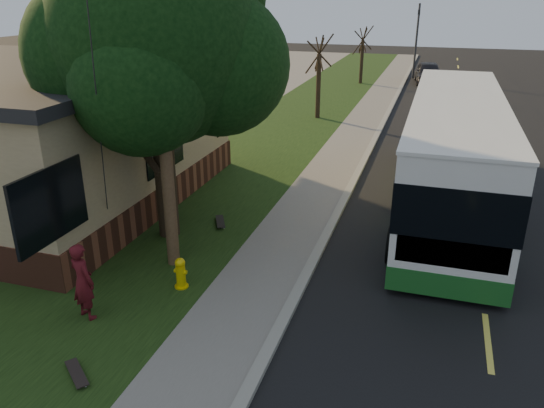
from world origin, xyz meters
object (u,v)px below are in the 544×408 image
at_px(utility_pole, 159,77).
at_px(bare_tree_far, 362,56).
at_px(skateboard_main, 220,222).
at_px(dumpster, 44,191).
at_px(bare_tree_near, 319,78).
at_px(distant_car, 428,73).
at_px(fire_hydrant, 181,273).
at_px(skateboarder, 83,281).
at_px(transit_bus, 453,150).
at_px(skateboard_spare, 77,373).
at_px(traffic_signal, 417,36).
at_px(leafy_tree, 159,44).

bearing_deg(utility_pole, bare_tree_far, 89.40).
height_order(skateboard_main, dumpster, dumpster).
distance_m(bare_tree_near, distant_car, 14.88).
bearing_deg(distant_car, fire_hydrant, -103.47).
bearing_deg(distant_car, skateboarder, -105.33).
relative_size(bare_tree_far, transit_bus, 0.32).
bearing_deg(skateboarder, bare_tree_near, -71.22).
relative_size(fire_hydrant, skateboard_main, 0.82).
xyz_separation_m(bare_tree_near, transit_bus, (6.67, -10.68, -0.35)).
relative_size(skateboard_main, skateboard_spare, 1.15).
bearing_deg(traffic_signal, transit_bus, -84.28).
bearing_deg(bare_tree_near, skateboard_main, -88.48).
distance_m(bare_tree_far, distant_car, 5.20).
relative_size(leafy_tree, bare_tree_far, 1.94).
xyz_separation_m(fire_hydrant, transit_bus, (5.77, 7.32, 1.37)).
bearing_deg(fire_hydrant, bare_tree_far, 90.76).
xyz_separation_m(skateboard_main, distant_car, (4.80, 28.32, 0.63)).
bearing_deg(bare_tree_near, utility_pole, -89.34).
relative_size(skateboard_spare, distant_car, 0.18).
height_order(bare_tree_near, transit_bus, bare_tree_near).
height_order(transit_bus, skateboard_spare, transit_bus).
height_order(utility_pole, bare_tree_near, utility_pole).
xyz_separation_m(utility_pole, traffic_signal, (3.81, 33.01, -1.47)).
xyz_separation_m(utility_pole, skateboarder, (-0.63, -2.65, -3.73)).
bearing_deg(skateboarder, fire_hydrant, -108.98).
relative_size(bare_tree_far, skateboard_spare, 5.09).
height_order(utility_pole, leafy_tree, utility_pole).
bearing_deg(dumpster, traffic_signal, 73.86).
bearing_deg(utility_pole, dumpster, 161.10).
relative_size(bare_tree_near, distant_car, 0.96).
distance_m(bare_tree_near, traffic_signal, 16.52).
xyz_separation_m(transit_bus, skateboard_spare, (-6.18, -10.62, -1.67)).
distance_m(fire_hydrant, traffic_signal, 34.25).
height_order(bare_tree_far, distant_car, bare_tree_far).
distance_m(skateboard_spare, distant_car, 35.50).
bearing_deg(utility_pole, leafy_tree, 117.60).
bearing_deg(distant_car, bare_tree_far, -163.94).
xyz_separation_m(fire_hydrant, leafy_tree, (-1.57, 2.65, 4.73)).
distance_m(leafy_tree, traffic_signal, 31.76).
bearing_deg(bare_tree_near, distant_car, 69.53).
xyz_separation_m(traffic_signal, skateboard_spare, (-3.50, -37.30, -3.03)).
distance_m(utility_pole, skateboard_main, 5.18).
relative_size(skateboard_spare, dumpster, 0.41).
bearing_deg(traffic_signal, fire_hydrant, -95.21).
height_order(utility_pole, transit_bus, utility_pole).
relative_size(fire_hydrant, traffic_signal, 0.13).
distance_m(bare_tree_far, dumpster, 27.80).
height_order(fire_hydrant, dumpster, dumpster).
xyz_separation_m(skateboarder, skateboard_spare, (0.94, -1.65, -0.78)).
bearing_deg(skateboarder, traffic_signal, -77.03).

